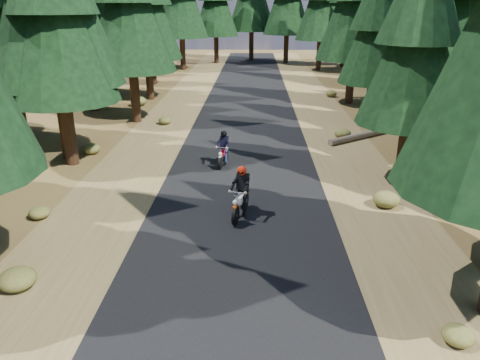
% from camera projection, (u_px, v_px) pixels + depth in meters
% --- Properties ---
extents(ground, '(120.00, 120.00, 0.00)m').
position_uv_depth(ground, '(238.00, 232.00, 13.91)').
color(ground, '#49331A').
rests_on(ground, ground).
extents(road, '(6.00, 100.00, 0.01)m').
position_uv_depth(road, '(243.00, 175.00, 18.59)').
color(road, black).
rests_on(road, ground).
extents(shoulder_l, '(3.20, 100.00, 0.01)m').
position_uv_depth(shoulder_l, '(128.00, 174.00, 18.72)').
color(shoulder_l, brown).
rests_on(shoulder_l, ground).
extents(shoulder_r, '(3.20, 100.00, 0.01)m').
position_uv_depth(shoulder_r, '(359.00, 176.00, 18.46)').
color(shoulder_r, brown).
rests_on(shoulder_r, ground).
extents(log_near, '(5.01, 3.94, 0.32)m').
position_uv_depth(log_near, '(372.00, 133.00, 24.00)').
color(log_near, '#4C4233').
rests_on(log_near, ground).
extents(log_far, '(3.91, 1.12, 0.24)m').
position_uv_depth(log_far, '(453.00, 173.00, 18.50)').
color(log_far, '#4C4233').
rests_on(log_far, ground).
extents(understory_shrubs, '(16.02, 32.59, 0.64)m').
position_uv_depth(understory_shrubs, '(266.00, 141.00, 22.27)').
color(understory_shrubs, '#474C1E').
rests_on(understory_shrubs, ground).
extents(rider_lead, '(0.96, 1.93, 1.65)m').
position_uv_depth(rider_lead, '(241.00, 201.00, 14.73)').
color(rider_lead, white).
rests_on(rider_lead, road).
extents(rider_follow, '(0.74, 1.67, 1.44)m').
position_uv_depth(rider_follow, '(223.00, 154.00, 19.56)').
color(rider_follow, '#A20A16').
rests_on(rider_follow, road).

